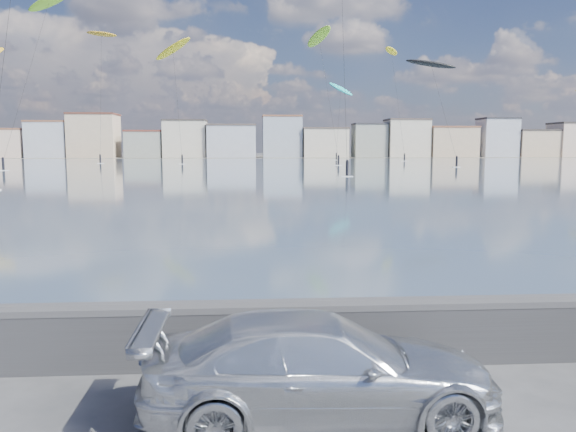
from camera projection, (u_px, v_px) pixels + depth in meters
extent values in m
cube|color=#3B4B5D|center=(249.00, 167.00, 96.64)|extent=(500.00, 177.00, 0.00)
cube|color=#4C473D|center=(250.00, 157.00, 204.10)|extent=(500.00, 60.00, 0.00)
cube|color=#28282B|center=(229.00, 339.00, 8.64)|extent=(400.00, 0.35, 0.90)
cylinder|color=#28282B|center=(228.00, 311.00, 8.58)|extent=(400.00, 0.36, 0.36)
cube|color=beige|center=(9.00, 144.00, 184.53)|extent=(11.00, 10.00, 9.00)
cube|color=brown|center=(8.00, 129.00, 183.94)|extent=(11.22, 10.20, 0.60)
cube|color=#B2B7C6|center=(50.00, 140.00, 185.22)|extent=(13.00, 11.00, 11.50)
cube|color=brown|center=(49.00, 122.00, 184.49)|extent=(13.26, 11.22, 0.60)
cube|color=#CCB293|center=(94.00, 136.00, 186.02)|extent=(15.00, 12.00, 14.00)
cube|color=#562D23|center=(93.00, 114.00, 185.13)|extent=(15.30, 12.24, 0.60)
cube|color=gray|center=(145.00, 145.00, 187.43)|extent=(12.00, 10.00, 8.50)
cube|color=brown|center=(144.00, 131.00, 186.88)|extent=(12.24, 10.20, 0.60)
cube|color=beige|center=(185.00, 140.00, 188.10)|extent=(14.00, 11.00, 12.00)
cube|color=#383330|center=(185.00, 121.00, 187.34)|extent=(14.28, 11.22, 0.60)
cube|color=#B2B7C6|center=(232.00, 142.00, 189.21)|extent=(16.00, 13.00, 10.50)
cube|color=#4C423D|center=(232.00, 125.00, 188.53)|extent=(16.32, 13.26, 0.60)
cube|color=#9EA8B7|center=(282.00, 137.00, 190.14)|extent=(13.00, 10.00, 13.50)
cube|color=brown|center=(282.00, 116.00, 189.28)|extent=(13.26, 10.20, 0.60)
cube|color=beige|center=(324.00, 143.00, 191.33)|extent=(15.00, 12.00, 9.50)
cube|color=#4C423D|center=(325.00, 128.00, 190.71)|extent=(15.30, 12.24, 0.60)
cube|color=gray|center=(369.00, 141.00, 192.25)|extent=(11.00, 9.00, 11.00)
cube|color=#2D2D33|center=(370.00, 124.00, 191.55)|extent=(11.22, 9.18, 0.60)
cube|color=beige|center=(407.00, 139.00, 193.01)|extent=(14.00, 11.00, 12.50)
cube|color=#4C423D|center=(407.00, 120.00, 192.21)|extent=(14.28, 11.22, 0.60)
cube|color=#CCB293|center=(451.00, 143.00, 194.17)|extent=(16.00, 12.00, 10.00)
cube|color=brown|center=(451.00, 127.00, 193.53)|extent=(16.32, 12.24, 0.60)
cube|color=#B2B7C6|center=(497.00, 138.00, 195.07)|extent=(12.00, 10.00, 13.00)
cube|color=#2D2D33|center=(498.00, 119.00, 194.25)|extent=(12.24, 10.20, 0.60)
cube|color=#CCB293|center=(534.00, 144.00, 196.20)|extent=(14.00, 11.00, 9.00)
cube|color=#383330|center=(535.00, 130.00, 195.61)|extent=(14.28, 11.22, 0.60)
cube|color=beige|center=(574.00, 141.00, 196.99)|extent=(15.00, 12.00, 11.50)
cube|color=#383330|center=(576.00, 123.00, 196.26)|extent=(15.30, 12.24, 0.60)
imported|color=silver|center=(320.00, 367.00, 7.02)|extent=(4.50, 1.87, 1.30)
cube|color=white|center=(347.00, 176.00, 65.43)|extent=(1.40, 0.42, 0.08)
cylinder|color=black|center=(347.00, 169.00, 65.32)|extent=(0.36, 0.36, 1.70)
sphere|color=black|center=(347.00, 161.00, 65.21)|extent=(0.28, 0.28, 0.28)
cylinder|color=black|center=(343.00, 26.00, 69.05)|extent=(0.54, 11.76, 33.81)
ellipsoid|color=#BF8C19|center=(101.00, 34.00, 130.89)|extent=(9.56, 7.42, 2.77)
cube|color=white|center=(100.00, 163.00, 119.00)|extent=(1.40, 0.42, 0.08)
cylinder|color=black|center=(100.00, 159.00, 118.89)|extent=(0.36, 0.36, 1.70)
sphere|color=black|center=(100.00, 155.00, 118.78)|extent=(0.28, 0.28, 0.28)
cylinder|color=black|center=(101.00, 93.00, 124.87)|extent=(2.74, 15.85, 28.43)
ellipsoid|color=#8CD826|center=(49.00, 1.00, 90.75)|extent=(8.25, 4.07, 4.14)
cube|color=white|center=(4.00, 170.00, 82.22)|extent=(1.40, 0.42, 0.08)
cylinder|color=black|center=(3.00, 164.00, 82.11)|extent=(0.36, 0.36, 1.70)
sphere|color=black|center=(3.00, 158.00, 82.00)|extent=(0.28, 0.28, 0.28)
cylinder|color=black|center=(27.00, 78.00, 86.41)|extent=(3.89, 11.68, 25.61)
ellipsoid|color=yellow|center=(391.00, 51.00, 150.42)|extent=(6.08, 8.07, 2.11)
cube|color=white|center=(404.00, 161.00, 138.38)|extent=(1.40, 0.42, 0.08)
cylinder|color=black|center=(404.00, 157.00, 138.27)|extent=(0.36, 0.36, 1.70)
sphere|color=black|center=(405.00, 154.00, 138.16)|extent=(0.28, 0.28, 0.28)
cylinder|color=black|center=(398.00, 101.00, 144.32)|extent=(0.09, 15.74, 27.78)
ellipsoid|color=#8CD826|center=(319.00, 37.00, 114.09)|extent=(5.69, 8.91, 4.28)
cube|color=white|center=(338.00, 165.00, 106.06)|extent=(1.40, 0.42, 0.08)
cylinder|color=black|center=(338.00, 160.00, 105.95)|extent=(0.36, 0.36, 1.70)
sphere|color=black|center=(338.00, 156.00, 105.84)|extent=(0.28, 0.28, 0.28)
cylinder|color=black|center=(328.00, 95.00, 110.00)|extent=(2.56, 11.47, 24.49)
ellipsoid|color=#19BFBF|center=(341.00, 89.00, 162.42)|extent=(7.84, 5.68, 5.34)
cube|color=white|center=(336.00, 160.00, 150.39)|extent=(1.40, 0.42, 0.08)
cylinder|color=black|center=(336.00, 157.00, 150.29)|extent=(0.36, 0.36, 1.70)
sphere|color=black|center=(336.00, 153.00, 150.18)|extent=(0.28, 0.28, 0.28)
cylinder|color=black|center=(339.00, 121.00, 156.33)|extent=(3.31, 14.43, 18.95)
ellipsoid|color=black|center=(431.00, 64.00, 104.78)|extent=(9.75, 5.03, 2.67)
cube|color=white|center=(456.00, 167.00, 96.40)|extent=(1.40, 0.42, 0.08)
cylinder|color=black|center=(457.00, 162.00, 96.30)|extent=(0.36, 0.36, 1.70)
sphere|color=black|center=(457.00, 156.00, 96.19)|extent=(0.28, 0.28, 0.28)
cylinder|color=black|center=(443.00, 110.00, 100.52)|extent=(1.61, 10.90, 17.61)
cylinder|color=black|center=(10.00, 2.00, 46.62)|extent=(1.30, 8.38, 28.21)
ellipsoid|color=yellow|center=(173.00, 49.00, 124.49)|extent=(9.90, 7.57, 5.21)
cube|color=white|center=(182.00, 164.00, 114.15)|extent=(1.40, 0.42, 0.08)
cylinder|color=black|center=(182.00, 160.00, 114.04)|extent=(0.36, 0.36, 1.70)
sphere|color=black|center=(182.00, 155.00, 113.93)|extent=(0.28, 0.28, 0.28)
cylinder|color=black|center=(177.00, 101.00, 119.24)|extent=(3.19, 13.76, 23.83)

